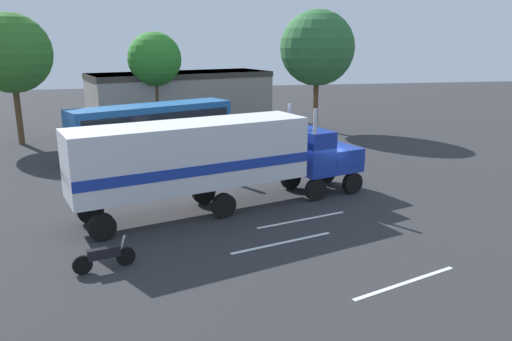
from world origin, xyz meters
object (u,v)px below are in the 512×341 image
at_px(parked_bus, 153,125).
at_px(tree_right, 11,53).
at_px(semi_truck, 215,157).
at_px(person_bystander, 238,169).
at_px(motorcycle, 105,256).
at_px(tree_left, 317,48).
at_px(tree_center, 155,59).

xyz_separation_m(parked_bus, tree_right, (-9.75, 5.46, 4.57)).
bearing_deg(semi_truck, parked_bus, 103.36).
relative_size(semi_truck, person_bystander, 8.72).
bearing_deg(motorcycle, tree_left, 58.18).
height_order(semi_truck, motorcycle, semi_truck).
height_order(parked_bus, tree_right, tree_right).
xyz_separation_m(semi_truck, tree_left, (10.77, 19.05, 4.38)).
bearing_deg(motorcycle, tree_center, 86.31).
relative_size(tree_center, tree_right, 0.87).
xyz_separation_m(tree_center, tree_right, (-10.04, -5.21, 0.70)).
relative_size(semi_truck, tree_right, 1.49).
height_order(semi_truck, tree_left, tree_left).
xyz_separation_m(semi_truck, parked_bus, (-2.86, 12.05, -0.46)).
bearing_deg(semi_truck, tree_right, 125.77).
relative_size(tree_left, tree_right, 1.06).
relative_size(parked_bus, tree_left, 1.09).
relative_size(parked_bus, tree_right, 1.16).
bearing_deg(tree_left, semi_truck, -119.49).
bearing_deg(tree_center, semi_truck, -83.53).
bearing_deg(tree_left, tree_right, -176.25).
bearing_deg(semi_truck, tree_center, 96.47).
height_order(tree_center, tree_right, tree_right).
xyz_separation_m(motorcycle, tree_center, (1.81, 28.11, 5.46)).
distance_m(person_bystander, tree_right, 20.66).
xyz_separation_m(tree_left, tree_center, (-13.35, 3.68, -0.96)).
distance_m(person_bystander, parked_bus, 9.55).
distance_m(semi_truck, tree_right, 21.98).
xyz_separation_m(parked_bus, motorcycle, (-1.53, -17.44, -1.58)).
relative_size(person_bystander, tree_left, 0.16).
bearing_deg(person_bystander, parked_bus, 118.33).
relative_size(semi_truck, motorcycle, 6.96).
distance_m(parked_bus, motorcycle, 17.58).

